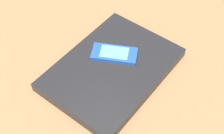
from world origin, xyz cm
name	(u,v)px	position (x,y,z in cm)	size (l,w,h in cm)	color
desk_surface	(85,72)	(0.00, 0.00, 1.50)	(120.00, 80.00, 3.00)	olive
laptop_closed	(112,69)	(3.68, -5.90, 4.24)	(31.63, 22.72, 2.49)	black
cell_phone_on_laptop	(114,54)	(6.57, -3.95, 6.00)	(10.54, 12.18, 1.10)	#1E479E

